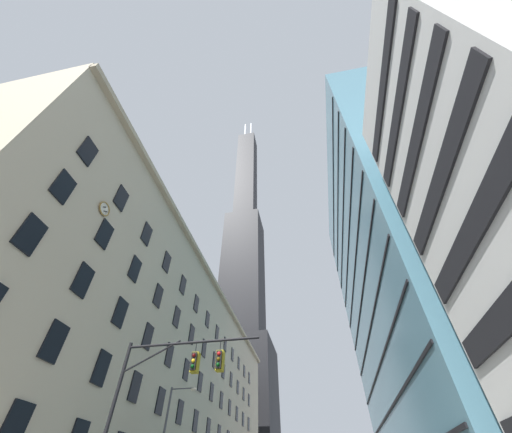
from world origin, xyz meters
TOP-DOWN VIEW (x-y plane):
  - station_building at (-18.19, 31.32)m, footprint 15.04×74.64m
  - dark_skyscraper at (-21.40, 90.99)m, footprint 22.80×22.80m
  - glass_office_midrise at (19.46, 24.63)m, footprint 17.03×36.91m
  - traffic_signal_mast at (-3.52, 4.01)m, footprint 7.95×0.63m

SIDE VIEW (x-z plane):
  - traffic_signal_mast at x=-3.52m, z-range 1.86..9.84m
  - station_building at x=-18.19m, z-range -0.02..28.17m
  - glass_office_midrise at x=19.46m, z-range 0.00..46.33m
  - dark_skyscraper at x=-21.40m, z-range -39.27..155.42m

